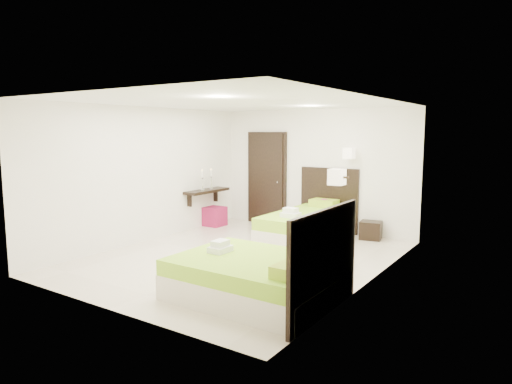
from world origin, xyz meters
The scene contains 7 objects.
floor centered at (0.00, 0.00, 0.00)m, with size 5.50×5.50×0.00m, color beige.
bed_single centered at (0.36, 1.74, 0.33)m, with size 1.31×2.18×1.80m.
bed_double centered at (1.33, -1.45, 0.30)m, with size 2.01×1.71×1.66m.
nightstand centered at (1.37, 2.51, 0.18)m, with size 0.41×0.36×0.36m, color black.
ottoman centered at (-2.05, 1.82, 0.22)m, with size 0.43×0.43×0.43m, color maroon.
door centered at (-1.20, 2.70, 1.05)m, with size 1.02×0.15×2.14m.
console_shelf centered at (-2.08, 1.60, 0.82)m, with size 0.35×1.20×0.78m.
Camera 1 is at (4.39, -6.14, 2.13)m, focal length 32.00 mm.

